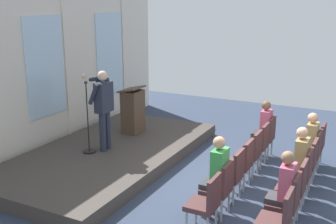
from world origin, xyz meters
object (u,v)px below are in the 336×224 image
Objects in this scene: chair_r0_c0 at (207,201)px; chair_r0_c2 at (232,172)px; speaker at (103,105)px; audience_r1_c3 at (298,160)px; audience_r0_c1 at (216,172)px; chair_r0_c6 at (267,134)px; audience_r1_c5 at (309,141)px; chair_r1_c0 at (279,218)px; audience_r0_c6 at (263,126)px; chair_r1_c3 at (302,171)px; chair_r0_c3 at (243,161)px; lectern at (133,110)px; chair_r0_c1 at (221,186)px; chair_r1_c5 at (312,150)px; mic_stand at (89,137)px; chair_r1_c4 at (307,160)px; chair_r0_c4 at (252,151)px; chair_r0_c5 at (260,142)px; chair_r1_c1 at (288,200)px; chair_r1_c6 at (317,142)px; audience_r1_c1 at (283,187)px; chair_r1_c2 at (295,185)px.

chair_r0_c2 is (1.19, 0.00, 0.00)m from chair_r0_c0.
audience_r1_c3 is (0.09, -4.06, -0.55)m from speaker.
chair_r0_c6 is (2.98, -0.08, -0.22)m from audience_r0_c1.
chair_r1_c0 is at bearing -178.42° from audience_r1_c5.
chair_r0_c6 is at bearing -90.00° from audience_r0_c6.
audience_r1_c5 is (1.28, -4.06, -0.56)m from speaker.
chair_r0_c3 is at bearing 90.00° from chair_r1_c3.
chair_r0_c6 is at bearing -80.48° from lectern.
chair_r0_c1 and chair_r0_c2 have the same top height.
lectern is 1.23× the size of chair_r0_c2.
chair_r1_c5 is at bearing -41.96° from chair_r0_c3.
mic_stand reaches higher than audience_r0_c6.
audience_r0_c6 is 1.38× the size of chair_r1_c3.
audience_r1_c3 is 1.43× the size of chair_r1_c4.
speaker reaches higher than audience_r1_c5.
chair_r0_c4 is (2.38, 0.00, 0.00)m from chair_r0_c0.
chair_r0_c5 is (0.60, 0.00, 0.00)m from chair_r0_c4.
chair_r1_c1 is 2.39m from audience_r1_c5.
chair_r0_c1 is at bearing 180.00° from chair_r0_c6.
chair_r0_c4 is 2.61m from chair_r1_c0.
lectern is 1.23× the size of chair_r0_c5.
chair_r0_c3 is 0.70× the size of audience_r1_c3.
chair_r1_c1 is at bearing -155.79° from chair_r0_c5.
speaker reaches higher than lectern.
chair_r0_c1 is at bearing 138.04° from chair_r1_c3.
chair_r0_c2 is 1.00× the size of chair_r1_c3.
chair_r1_c4 is (-1.19, -1.15, -0.19)m from audience_r0_c6.
chair_r1_c0 is at bearing -138.04° from chair_r0_c2.
chair_r1_c3 is at bearing -119.07° from chair_r0_c4.
chair_r0_c0 is 1.00× the size of chair_r0_c6.
lectern is at bearing 99.77° from audience_r0_c6.
chair_r1_c6 is (2.16, -4.36, -0.08)m from mic_stand.
chair_r0_c2 is 2.61m from chair_r1_c6.
chair_r1_c5 is at bearing -117.31° from audience_r0_c6.
speaker reaches higher than chair_r0_c5.
chair_r0_c5 is (2.38, 0.00, 0.00)m from chair_r0_c1.
chair_r1_c4 is 1.00× the size of chair_r1_c6.
lectern is 3.26m from chair_r0_c4.
audience_r1_c5 is at bearing -121.06° from chair_r0_c6.
chair_r1_c4 is at bearing 180.00° from chair_r1_c6.
audience_r0_c1 is 2.40m from chair_r0_c5.
chair_r0_c1 is 1.00× the size of chair_r1_c0.
audience_r0_c1 is (-2.45, -3.10, -0.07)m from lectern.
audience_r1_c5 is at bearing -0.01° from audience_r1_c1.
audience_r1_c3 is (0.60, -0.99, 0.21)m from chair_r0_c2.
chair_r1_c0 is (-0.60, -1.07, 0.00)m from chair_r0_c1.
chair_r0_c2 is 1.79m from chair_r0_c5.
audience_r0_c6 is 1.38× the size of chair_r1_c2.
audience_r1_c5 is (0.60, 0.08, 0.19)m from chair_r1_c4.
chair_r1_c5 is at bearing -119.07° from chair_r0_c6.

